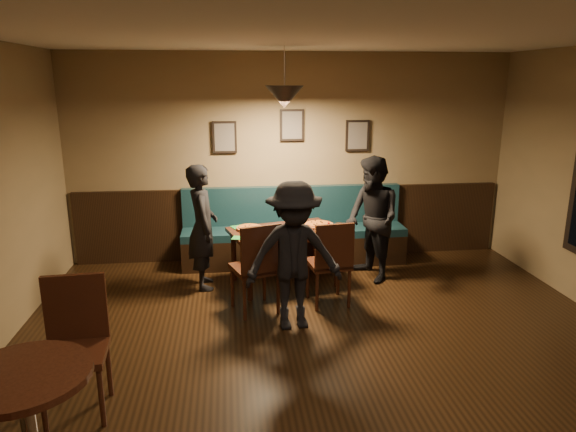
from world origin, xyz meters
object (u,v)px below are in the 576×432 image
object	(u,v)px
chair_near_right	(328,262)
diner_right	(372,219)
booth_bench	(294,228)
soda_glass	(339,230)
tabasco_bottle	(329,225)
dining_table	(285,257)
diner_left	(203,227)
cafe_chair_far	(74,351)
diner_front	(294,256)
chair_near_left	(254,266)

from	to	relation	value
chair_near_right	diner_right	world-z (taller)	diner_right
booth_bench	diner_right	world-z (taller)	diner_right
chair_near_right	soda_glass	xyz separation A→B (m)	(0.17, 0.29, 0.27)
tabasco_bottle	soda_glass	bearing A→B (deg)	-79.25
booth_bench	diner_right	size ratio (longest dim) A/B	1.94
diner_right	booth_bench	bearing A→B (deg)	-145.25
dining_table	soda_glass	size ratio (longest dim) A/B	7.57
dining_table	diner_left	world-z (taller)	diner_left
diner_left	cafe_chair_far	bearing A→B (deg)	154.52
dining_table	diner_right	distance (m)	1.17
diner_left	diner_right	size ratio (longest dim) A/B	0.97
dining_table	cafe_chair_far	world-z (taller)	cafe_chair_far
dining_table	tabasco_bottle	distance (m)	0.66
diner_front	soda_glass	size ratio (longest dim) A/B	9.01
dining_table	tabasco_bottle	world-z (taller)	tabasco_bottle
booth_bench	soda_glass	world-z (taller)	booth_bench
booth_bench	soda_glass	size ratio (longest dim) A/B	17.97
diner_right	diner_front	bearing A→B (deg)	-60.16
dining_table	soda_glass	world-z (taller)	soda_glass
chair_near_left	diner_front	xyz separation A→B (m)	(0.37, -0.43, 0.25)
diner_front	booth_bench	bearing A→B (deg)	77.04
soda_glass	cafe_chair_far	world-z (taller)	cafe_chair_far
chair_near_left	chair_near_right	distance (m)	0.83
chair_near_left	chair_near_right	size ratio (longest dim) A/B	1.04
chair_near_left	cafe_chair_far	distance (m)	2.18
booth_bench	diner_right	xyz separation A→B (m)	(0.88, -0.70, 0.27)
dining_table	soda_glass	distance (m)	0.80
cafe_chair_far	tabasco_bottle	bearing A→B (deg)	-139.22
booth_bench	chair_near_right	size ratio (longest dim) A/B	3.09
diner_left	cafe_chair_far	distance (m)	2.56
cafe_chair_far	chair_near_right	bearing A→B (deg)	-146.16
tabasco_bottle	diner_right	bearing A→B (deg)	5.25
soda_glass	chair_near_right	bearing A→B (deg)	-120.81
chair_near_right	diner_right	xyz separation A→B (m)	(0.67, 0.66, 0.29)
diner_left	chair_near_right	bearing A→B (deg)	-120.94
chair_near_left	diner_front	distance (m)	0.62
diner_left	tabasco_bottle	world-z (taller)	diner_left
chair_near_right	diner_left	xyz separation A→B (m)	(-1.40, 0.64, 0.26)
tabasco_bottle	cafe_chair_far	xyz separation A→B (m)	(-2.35, -2.37, -0.21)
diner_front	tabasco_bottle	xyz separation A→B (m)	(0.57, 1.14, -0.02)
diner_left	soda_glass	world-z (taller)	diner_left
booth_bench	dining_table	size ratio (longest dim) A/B	2.37
diner_left	tabasco_bottle	xyz separation A→B (m)	(1.51, -0.04, -0.02)
dining_table	soda_glass	bearing A→B (deg)	-44.48
diner_left	tabasco_bottle	bearing A→B (deg)	-97.68
booth_bench	diner_right	distance (m)	1.16
chair_near_left	chair_near_right	bearing A→B (deg)	-11.79
chair_near_left	diner_right	distance (m)	1.70
dining_table	cafe_chair_far	xyz separation A→B (m)	(-1.81, -2.39, 0.18)
diner_front	cafe_chair_far	size ratio (longest dim) A/B	1.45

